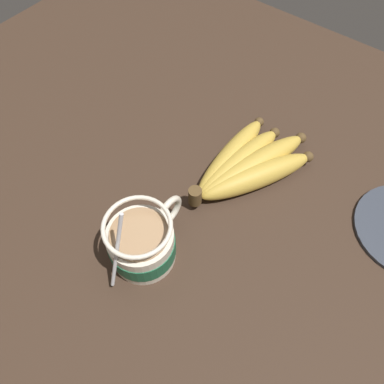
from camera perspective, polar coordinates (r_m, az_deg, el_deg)
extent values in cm
cube|color=#332319|center=(58.66, -5.83, -4.18)|extent=(117.59, 117.59, 3.47)
cylinder|color=beige|center=(51.33, -7.62, -8.03)|extent=(8.89, 8.89, 6.52)
cylinder|color=#195638|center=(51.50, -7.60, -8.11)|extent=(9.09, 9.09, 3.08)
torus|color=beige|center=(51.91, -3.88, -3.36)|extent=(5.12, 0.90, 5.12)
cylinder|color=#997551|center=(48.33, -8.06, -6.35)|extent=(7.69, 7.69, 0.40)
torus|color=beige|center=(46.42, -8.38, -5.15)|extent=(8.89, 8.89, 0.60)
cylinder|color=silver|center=(46.46, -11.41, -9.01)|extent=(5.01, 0.50, 12.65)
ellipsoid|color=silver|center=(52.57, -8.54, -10.03)|extent=(3.00, 2.00, 0.80)
cylinder|color=#4C381E|center=(55.03, 0.46, -0.64)|extent=(2.00, 2.00, 3.00)
ellipsoid|color=#B79338|center=(59.06, 9.79, 2.37)|extent=(18.57, 12.46, 3.92)
sphere|color=#4C381E|center=(63.34, 17.25, 5.15)|extent=(1.76, 1.76, 1.76)
ellipsoid|color=#B79338|center=(60.17, 9.32, 3.99)|extent=(20.68, 10.13, 3.99)
sphere|color=#4C381E|center=(65.58, 16.24, 7.91)|extent=(1.80, 1.80, 1.80)
ellipsoid|color=#B79338|center=(60.33, 7.21, 4.49)|extent=(18.30, 6.24, 3.85)
sphere|color=#4C381E|center=(65.38, 12.47, 8.80)|extent=(1.73, 1.73, 1.73)
ellipsoid|color=#B79338|center=(61.07, 5.95, 5.44)|extent=(18.50, 4.47, 3.67)
sphere|color=#4C381E|center=(66.68, 10.18, 10.44)|extent=(1.65, 1.65, 1.65)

